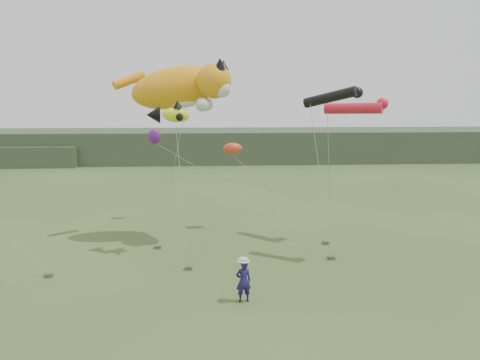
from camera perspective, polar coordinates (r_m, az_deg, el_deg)
The scene contains 8 objects.
ground at distance 19.46m, azimuth 1.24°, elevation -14.36°, with size 120.00×120.00×0.00m, color #385123.
headland at distance 62.70m, azimuth -5.07°, elevation 4.16°, with size 90.00×13.00×4.00m.
festival_attendant at distance 18.97m, azimuth 0.42°, elevation -12.21°, with size 0.62×0.41×1.71m, color #1D154F.
sandbag_anchors at distance 24.02m, azimuth -3.01°, elevation -9.37°, with size 14.11×4.33×0.17m.
cat_kite at distance 26.44m, azimuth -6.79°, elevation 11.23°, with size 6.71×3.58×3.17m.
fish_kite at distance 24.10m, azimuth -8.84°, elevation 7.91°, with size 2.33×1.54×1.17m.
tube_kites at distance 25.34m, azimuth 12.59°, elevation 9.40°, with size 3.18×5.73×1.45m.
misc_kites at distance 29.81m, azimuth -5.48°, elevation 4.55°, with size 6.03×3.23×1.38m.
Camera 1 is at (-1.53, -17.70, 7.93)m, focal length 35.00 mm.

